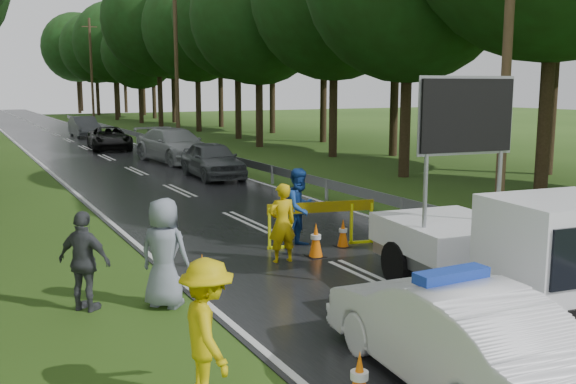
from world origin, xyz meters
TOP-DOWN VIEW (x-y plane):
  - ground at (0.00, 0.00)m, footprint 160.00×160.00m
  - road at (0.00, 30.00)m, footprint 7.00×140.00m
  - guardrail at (3.70, 29.67)m, footprint 0.12×60.06m
  - utility_pole_near at (5.20, 2.00)m, footprint 1.40×0.24m
  - utility_pole_mid at (5.20, 28.00)m, footprint 1.40×0.24m
  - utility_pole_far at (5.20, 54.00)m, footprint 1.40×0.24m
  - police_sedan at (-1.73, -3.96)m, footprint 1.75×4.16m
  - work_truck at (0.95, -2.30)m, footprint 2.64×5.00m
  - barrier at (0.42, 2.79)m, footprint 2.51×0.63m
  - officer at (-1.01, 2.00)m, footprint 0.64×0.44m
  - civilian at (-0.03, 3.00)m, footprint 1.06×0.93m
  - bystander_left at (-4.54, -3.01)m, footprint 0.74×1.18m
  - bystander_mid at (-5.22, 0.90)m, footprint 0.97×1.01m
  - bystander_right at (-4.00, 0.48)m, footprint 1.06×1.07m
  - queue_car_first at (2.26, 14.57)m, footprint 1.94×4.40m
  - queue_car_second at (2.60, 20.57)m, footprint 3.01×5.91m
  - queue_car_third at (1.12, 28.34)m, footprint 2.63×4.96m
  - queue_car_fourth at (1.59, 38.88)m, footprint 1.65×4.54m
  - cone_near_left at (-3.08, -4.00)m, footprint 0.34×0.34m
  - cone_center at (-0.18, 2.00)m, footprint 0.37×0.37m
  - cone_far at (0.83, 2.50)m, footprint 0.32×0.32m
  - cone_left_mid at (-3.24, 0.76)m, footprint 0.36×0.36m
  - cone_right at (3.50, 2.16)m, footprint 0.32×0.32m

SIDE VIEW (x-z plane):
  - ground at x=0.00m, z-range 0.00..0.00m
  - road at x=0.00m, z-range 0.00..0.02m
  - cone_far at x=0.83m, z-range -0.01..0.66m
  - cone_right at x=3.50m, z-range -0.01..0.67m
  - cone_near_left at x=-3.08m, z-range -0.01..0.71m
  - cone_left_mid at x=-3.24m, z-range -0.01..0.75m
  - cone_center at x=-0.18m, z-range -0.01..0.77m
  - guardrail at x=3.70m, z-range 0.20..0.90m
  - queue_car_third at x=1.12m, z-range 0.00..1.33m
  - police_sedan at x=-1.73m, z-range -0.06..1.41m
  - queue_car_first at x=2.26m, z-range 0.00..1.47m
  - queue_car_fourth at x=1.59m, z-range 0.00..1.49m
  - barrier at x=0.42m, z-range 0.27..1.33m
  - queue_car_second at x=2.60m, z-range 0.00..1.64m
  - bystander_mid at x=-5.22m, z-range 0.00..1.69m
  - officer at x=-1.01m, z-range 0.00..1.70m
  - bystander_left at x=-4.54m, z-range 0.00..1.75m
  - civilian at x=-0.03m, z-range 0.00..1.84m
  - bystander_right at x=-4.00m, z-range 0.00..1.86m
  - work_truck at x=0.95m, z-range -0.88..2.95m
  - utility_pole_near at x=5.20m, z-range 0.06..10.06m
  - utility_pole_mid at x=5.20m, z-range 0.06..10.06m
  - utility_pole_far at x=5.20m, z-range 0.06..10.06m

